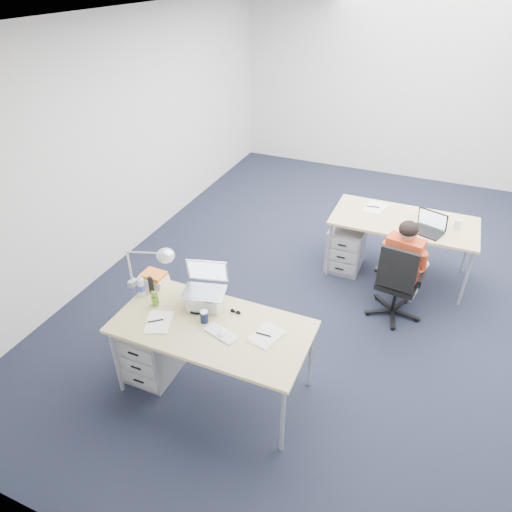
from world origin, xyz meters
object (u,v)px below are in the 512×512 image
(desk_lamp, at_px, (144,266))
(dark_laptop, at_px, (428,223))
(computer_mouse, at_px, (222,333))
(water_bottle, at_px, (141,286))
(desk_near, at_px, (212,330))
(seated_person, at_px, (404,265))
(drawer_pedestal_far, at_px, (346,247))
(cordless_phone, at_px, (151,285))
(headphones, at_px, (198,308))
(far_cup, at_px, (457,224))
(wireless_keyboard, at_px, (221,333))
(book_stack, at_px, (154,278))
(desk_far, at_px, (404,224))
(office_chair, at_px, (395,296))
(sunglasses, at_px, (236,312))
(can_koozie, at_px, (204,316))
(drawer_pedestal_near, at_px, (153,348))
(silver_laptop, at_px, (204,288))
(bear_figurine, at_px, (155,298))

(desk_lamp, relative_size, dark_laptop, 1.56)
(computer_mouse, height_order, water_bottle, water_bottle)
(desk_near, bearing_deg, seated_person, 53.78)
(drawer_pedestal_far, relative_size, cordless_phone, 3.48)
(headphones, bearing_deg, far_cup, 36.08)
(wireless_keyboard, bearing_deg, book_stack, 173.45)
(desk_far, distance_m, far_cup, 0.56)
(desk_far, distance_m, office_chair, 0.92)
(desk_near, distance_m, wireless_keyboard, 0.14)
(desk_far, bearing_deg, wireless_keyboard, -113.27)
(desk_far, bearing_deg, sunglasses, -115.91)
(book_stack, xyz_separation_m, dark_laptop, (2.19, 1.92, 0.07))
(office_chair, relative_size, can_koozie, 8.46)
(wireless_keyboard, height_order, sunglasses, sunglasses)
(drawer_pedestal_near, distance_m, silver_laptop, 0.81)
(computer_mouse, relative_size, dark_laptop, 0.29)
(desk_near, relative_size, seated_person, 1.44)
(water_bottle, height_order, book_stack, water_bottle)
(silver_laptop, distance_m, water_bottle, 0.59)
(seated_person, xyz_separation_m, drawer_pedestal_far, (-0.72, 0.56, -0.28))
(drawer_pedestal_far, xyz_separation_m, wireless_keyboard, (-0.47, -2.40, 0.46))
(silver_laptop, distance_m, sunglasses, 0.33)
(wireless_keyboard, xyz_separation_m, bear_figurine, (-0.68, 0.11, 0.06))
(desk_far, relative_size, dark_laptop, 4.91)
(desk_near, xyz_separation_m, wireless_keyboard, (0.12, -0.06, 0.05))
(office_chair, xyz_separation_m, water_bottle, (-2.03, -1.50, 0.57))
(seated_person, bearing_deg, dark_laptop, 83.79)
(seated_person, xyz_separation_m, dark_laptop, (0.14, 0.45, 0.29))
(desk_lamp, distance_m, dark_laptop, 2.99)
(headphones, distance_m, dark_laptop, 2.67)
(office_chair, bearing_deg, dark_laptop, 82.40)
(wireless_keyboard, xyz_separation_m, can_koozie, (-0.19, 0.08, 0.05))
(bear_figurine, height_order, sunglasses, bear_figurine)
(wireless_keyboard, relative_size, sunglasses, 2.91)
(desk_lamp, bearing_deg, computer_mouse, -9.05)
(sunglasses, bearing_deg, water_bottle, -170.97)
(headphones, height_order, sunglasses, headphones)
(drawer_pedestal_far, height_order, cordless_phone, cordless_phone)
(desk_near, relative_size, can_koozie, 14.88)
(desk_near, bearing_deg, silver_laptop, 129.82)
(can_koozie, bearing_deg, drawer_pedestal_far, 74.06)
(desk_near, xyz_separation_m, sunglasses, (0.11, 0.22, 0.06))
(desk_far, bearing_deg, drawer_pedestal_far, -171.37)
(silver_laptop, distance_m, cordless_phone, 0.53)
(cordless_phone, bearing_deg, desk_lamp, -167.02)
(can_koozie, bearing_deg, desk_near, -14.65)
(sunglasses, height_order, desk_lamp, desk_lamp)
(wireless_keyboard, xyz_separation_m, book_stack, (-0.87, 0.38, 0.04))
(bear_figurine, distance_m, cordless_phone, 0.19)
(seated_person, distance_m, dark_laptop, 0.56)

